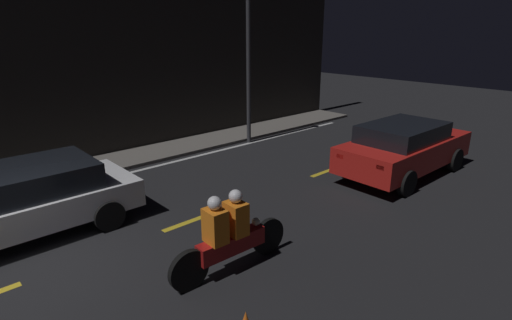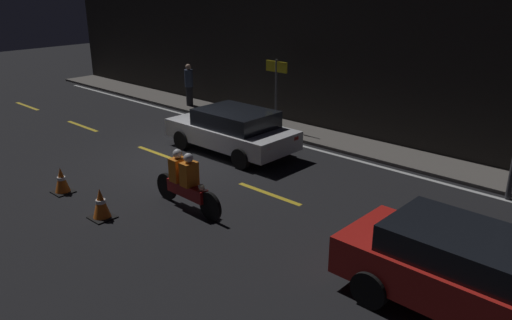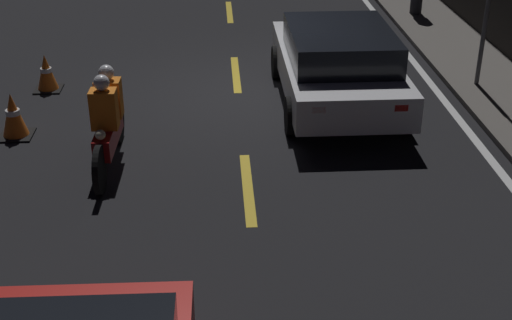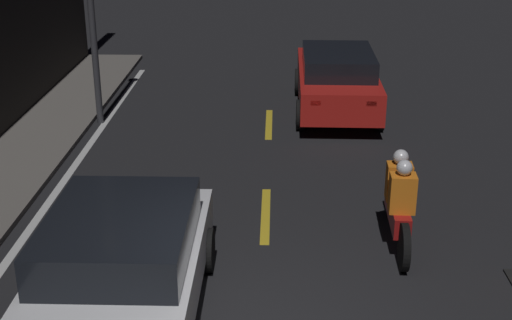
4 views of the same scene
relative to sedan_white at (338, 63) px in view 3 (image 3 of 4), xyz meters
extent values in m
plane|color=black|center=(-0.56, -1.67, -0.72)|extent=(56.00, 56.00, 0.00)
cube|color=#605B56|center=(-0.56, 2.97, -0.67)|extent=(28.00, 1.61, 0.10)
cube|color=gold|center=(-6.06, -1.67, -0.72)|extent=(2.00, 0.14, 0.01)
cube|color=gold|center=(-1.56, -1.67, -0.72)|extent=(2.00, 0.14, 0.01)
cube|color=gold|center=(2.94, -1.67, -0.72)|extent=(2.00, 0.14, 0.01)
cube|color=silver|center=(-0.56, 1.91, -0.72)|extent=(25.20, 0.14, 0.01)
cube|color=silver|center=(-0.06, 0.00, -0.14)|extent=(4.12, 1.85, 0.55)
cube|color=black|center=(0.14, 0.00, 0.38)|extent=(2.27, 1.66, 0.49)
cube|color=red|center=(1.97, -0.60, 0.00)|extent=(0.06, 0.20, 0.10)
cube|color=red|center=(1.97, 0.60, 0.00)|extent=(0.06, 0.20, 0.10)
cylinder|color=black|center=(-1.34, -0.90, -0.42)|extent=(0.61, 0.18, 0.61)
cylinder|color=black|center=(-1.34, 0.90, -0.42)|extent=(0.61, 0.18, 0.61)
cylinder|color=black|center=(1.22, -0.90, -0.42)|extent=(0.61, 0.18, 0.61)
cylinder|color=black|center=(1.22, 0.90, -0.42)|extent=(0.61, 0.18, 0.61)
cube|color=red|center=(6.36, -2.61, 0.10)|extent=(0.06, 0.20, 0.10)
cube|color=red|center=(6.34, -3.72, 0.10)|extent=(0.06, 0.20, 0.10)
cylinder|color=black|center=(2.93, -3.63, -0.39)|extent=(0.67, 0.10, 0.66)
cylinder|color=black|center=(1.32, -3.57, -0.39)|extent=(0.67, 0.12, 0.66)
cube|color=maroon|center=(2.12, -3.60, -0.24)|extent=(1.24, 0.28, 0.30)
sphere|color=#F2EABF|center=(2.64, -3.62, -0.01)|extent=(0.14, 0.14, 0.14)
cube|color=orange|center=(2.22, -3.60, 0.18)|extent=(0.29, 0.37, 0.55)
sphere|color=silver|center=(2.22, -3.60, 0.57)|extent=(0.22, 0.22, 0.22)
cube|color=orange|center=(1.82, -3.59, 0.18)|extent=(0.29, 0.37, 0.55)
sphere|color=silver|center=(1.82, -3.59, 0.57)|extent=(0.22, 0.22, 0.22)
cube|color=black|center=(-0.94, -5.09, -0.71)|extent=(0.48, 0.48, 0.03)
cone|color=orange|center=(-0.94, -5.09, -0.37)|extent=(0.37, 0.37, 0.64)
cylinder|color=white|center=(-0.94, -5.09, -0.34)|extent=(0.20, 0.20, 0.08)
cube|color=black|center=(1.05, -5.19, -0.71)|extent=(0.51, 0.51, 0.03)
cone|color=orange|center=(1.05, -5.19, -0.35)|extent=(0.39, 0.39, 0.68)
cylinder|color=white|center=(1.05, -5.19, -0.32)|extent=(0.22, 0.22, 0.08)
cylinder|color=#4C4C51|center=(-0.51, 2.65, 0.58)|extent=(0.08, 0.08, 2.40)
camera|label=1|loc=(-1.41, -8.08, 3.08)|focal=28.00mm
camera|label=2|loc=(10.38, -10.30, 4.32)|focal=35.00mm
camera|label=3|loc=(11.35, -2.08, 3.96)|focal=50.00mm
camera|label=4|loc=(-7.25, -1.81, 4.26)|focal=50.00mm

